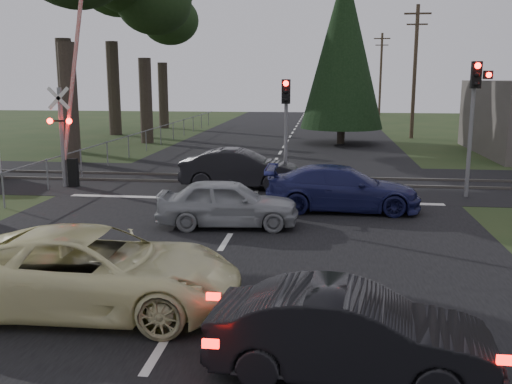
# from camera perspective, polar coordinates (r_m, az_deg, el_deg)

# --- Properties ---
(ground) EXTENTS (120.00, 120.00, 0.00)m
(ground) POSITION_cam_1_polar(r_m,az_deg,el_deg) (11.95, -5.58, -9.04)
(ground) COLOR #243719
(ground) RESTS_ON ground
(road) EXTENTS (14.00, 100.00, 0.01)m
(road) POSITION_cam_1_polar(r_m,az_deg,el_deg) (21.47, 0.14, 0.21)
(road) COLOR black
(road) RESTS_ON ground
(rail_corridor) EXTENTS (120.00, 8.00, 0.01)m
(rail_corridor) POSITION_cam_1_polar(r_m,az_deg,el_deg) (23.43, 0.72, 1.15)
(rail_corridor) COLOR black
(rail_corridor) RESTS_ON ground
(stop_line) EXTENTS (13.00, 0.35, 0.00)m
(stop_line) POSITION_cam_1_polar(r_m,az_deg,el_deg) (19.72, -0.47, -0.77)
(stop_line) COLOR silver
(stop_line) RESTS_ON ground
(rail_near) EXTENTS (120.00, 0.12, 0.10)m
(rail_near) POSITION_cam_1_polar(r_m,az_deg,el_deg) (22.64, 0.50, 0.91)
(rail_near) COLOR #59544C
(rail_near) RESTS_ON ground
(rail_far) EXTENTS (120.00, 0.12, 0.10)m
(rail_far) POSITION_cam_1_polar(r_m,az_deg,el_deg) (24.20, 0.92, 1.59)
(rail_far) COLOR #59544C
(rail_far) RESTS_ON ground
(crossing_signal) EXTENTS (1.62, 0.38, 6.96)m
(crossing_signal) POSITION_cam_1_polar(r_m,az_deg,el_deg) (22.99, -18.33, 5.55)
(crossing_signal) COLOR slate
(crossing_signal) RESTS_ON ground
(traffic_signal_right) EXTENTS (0.68, 0.48, 4.70)m
(traffic_signal_right) POSITION_cam_1_polar(r_m,az_deg,el_deg) (21.04, 21.07, 8.32)
(traffic_signal_right) COLOR slate
(traffic_signal_right) RESTS_ON ground
(traffic_signal_center) EXTENTS (0.32, 0.48, 4.10)m
(traffic_signal_center) POSITION_cam_1_polar(r_m,az_deg,el_deg) (21.69, 3.00, 7.77)
(traffic_signal_center) COLOR slate
(traffic_signal_center) RESTS_ON ground
(utility_pole_mid) EXTENTS (1.80, 0.26, 9.00)m
(utility_pole_mid) POSITION_cam_1_polar(r_m,az_deg,el_deg) (41.37, 15.60, 11.73)
(utility_pole_mid) COLOR #4C3D2D
(utility_pole_mid) RESTS_ON ground
(utility_pole_far) EXTENTS (1.80, 0.26, 9.00)m
(utility_pole_far) POSITION_cam_1_polar(r_m,az_deg,el_deg) (66.20, 12.37, 11.58)
(utility_pole_far) COLOR #4C3D2D
(utility_pole_far) RESTS_ON ground
(euc_tree_e) EXTENTS (6.00, 6.00, 13.20)m
(euc_tree_e) POSITION_cam_1_polar(r_m,az_deg,el_deg) (49.11, -9.52, 17.46)
(euc_tree_e) COLOR #473D33
(euc_tree_e) RESTS_ON ground
(conifer_tree) EXTENTS (5.20, 5.20, 11.00)m
(conifer_tree) POSITION_cam_1_polar(r_m,az_deg,el_deg) (36.99, 8.73, 14.07)
(conifer_tree) COLOR #473D33
(conifer_tree) RESTS_ON ground
(fence_left) EXTENTS (0.10, 36.00, 1.20)m
(fence_left) POSITION_cam_1_polar(r_m,az_deg,el_deg) (35.21, -10.16, 4.40)
(fence_left) COLOR slate
(fence_left) RESTS_ON ground
(cream_coupe) EXTENTS (5.42, 2.61, 1.49)m
(cream_coupe) POSITION_cam_1_polar(r_m,az_deg,el_deg) (10.76, -16.00, -7.57)
(cream_coupe) COLOR beige
(cream_coupe) RESTS_ON ground
(dark_hatchback) EXTENTS (4.07, 1.74, 1.30)m
(dark_hatchback) POSITION_cam_1_polar(r_m,az_deg,el_deg) (8.27, 9.44, -13.86)
(dark_hatchback) COLOR black
(dark_hatchback) RESTS_ON ground
(silver_car) EXTENTS (4.11, 1.95, 1.36)m
(silver_car) POSITION_cam_1_polar(r_m,az_deg,el_deg) (16.12, -2.82, -1.11)
(silver_car) COLOR #919498
(silver_car) RESTS_ON ground
(blue_sedan) EXTENTS (4.88, 2.00, 1.41)m
(blue_sedan) POSITION_cam_1_polar(r_m,az_deg,el_deg) (18.26, 8.62, 0.34)
(blue_sedan) COLOR navy
(blue_sedan) RESTS_ON ground
(dark_car_far) EXTENTS (4.50, 1.58, 1.48)m
(dark_car_far) POSITION_cam_1_polar(r_m,az_deg,el_deg) (21.73, -1.60, 2.31)
(dark_car_far) COLOR black
(dark_car_far) RESTS_ON ground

